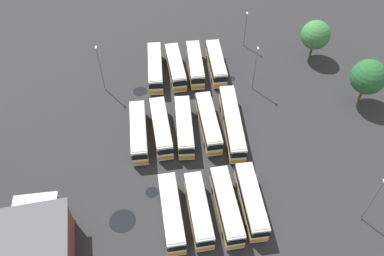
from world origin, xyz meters
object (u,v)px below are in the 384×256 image
(bus_row0_slot4, at_px, (216,63))
(bus_row1_slot2, at_px, (184,127))
(bus_row2_slot3, at_px, (227,206))
(depot_building, at_px, (22,246))
(bus_row0_slot1, at_px, (155,68))
(bus_row1_slot3, at_px, (208,123))
(lamp_post_far_corner, at_px, (245,28))
(lamp_post_mid_lot, at_px, (373,199))
(lamp_post_near_entrance, at_px, (100,67))
(tree_east_edge, at_px, (368,77))
(tree_west_edge, at_px, (316,35))
(lamp_post_by_building, at_px, (255,67))
(bus_row0_slot3, at_px, (195,65))
(bus_row1_slot1, at_px, (161,128))
(bus_row1_slot0, at_px, (139,132))
(bus_row2_slot2, at_px, (199,210))
(bus_row2_slot4, at_px, (251,201))
(bus_row0_slot2, at_px, (176,67))
(maintenance_shelter, at_px, (31,230))
(bus_row2_slot1, at_px, (172,213))

(bus_row0_slot4, distance_m, bus_row1_slot2, 16.72)
(bus_row2_slot3, relative_size, depot_building, 0.85)
(depot_building, bearing_deg, bus_row0_slot1, 154.02)
(bus_row1_slot3, bearing_deg, lamp_post_far_corner, 157.56)
(lamp_post_mid_lot, bearing_deg, lamp_post_far_corner, -164.87)
(lamp_post_near_entrance, bearing_deg, tree_east_edge, 82.80)
(bus_row1_slot2, distance_m, tree_west_edge, 31.68)
(lamp_post_by_building, xyz_separation_m, tree_west_edge, (-8.27, 12.73, 0.11))
(bus_row0_slot3, height_order, bus_row1_slot1, same)
(bus_row1_slot2, xyz_separation_m, tree_east_edge, (-5.80, 31.03, 3.75))
(bus_row0_slot4, xyz_separation_m, bus_row1_slot0, (15.99, -13.97, 0.00))
(bus_row0_slot4, xyz_separation_m, bus_row2_slot2, (30.55, -5.49, 0.00))
(bus_row0_slot1, distance_m, bus_row0_slot4, 11.31)
(bus_row2_slot4, bearing_deg, bus_row1_slot3, -162.74)
(bus_row2_slot4, xyz_separation_m, lamp_post_by_building, (-24.41, 4.24, 3.14))
(bus_row1_slot3, xyz_separation_m, tree_east_edge, (-5.19, 27.06, 3.75))
(depot_building, height_order, tree_west_edge, tree_west_edge)
(bus_row0_slot2, xyz_separation_m, bus_row1_slot3, (14.12, 4.84, 0.00))
(bus_row0_slot2, relative_size, maintenance_shelter, 0.98)
(bus_row1_slot0, bearing_deg, depot_building, -36.60)
(depot_building, relative_size, lamp_post_far_corner, 1.78)
(bus_row2_slot2, xyz_separation_m, tree_east_edge, (-21.04, 29.82, 3.75))
(lamp_post_by_building, bearing_deg, lamp_post_far_corner, 178.83)
(bus_row1_slot0, bearing_deg, bus_row2_slot2, 30.19)
(bus_row1_slot0, bearing_deg, bus_row1_slot2, 95.24)
(depot_building, bearing_deg, lamp_post_by_building, 131.07)
(bus_row0_slot3, relative_size, bus_row2_slot4, 0.95)
(bus_row0_slot3, relative_size, bus_row2_slot2, 0.98)
(bus_row2_slot1, bearing_deg, bus_row2_slot2, 92.91)
(lamp_post_far_corner, bearing_deg, depot_building, -39.15)
(bus_row0_slot4, height_order, bus_row2_slot2, same)
(lamp_post_near_entrance, relative_size, lamp_post_mid_lot, 1.02)
(bus_row1_slot3, xyz_separation_m, lamp_post_near_entrance, (-10.86, -17.76, 3.36))
(bus_row2_slot4, bearing_deg, depot_building, -79.87)
(bus_row2_slot4, bearing_deg, bus_row2_slot3, -80.10)
(bus_row0_slot1, distance_m, maintenance_shelter, 36.33)
(tree_west_edge, bearing_deg, bus_row2_slot4, -27.45)
(bus_row2_slot4, xyz_separation_m, tree_west_edge, (-32.68, 16.97, 3.25))
(bus_row1_slot3, relative_size, lamp_post_near_entrance, 1.20)
(bus_row2_slot1, relative_size, depot_building, 0.83)
(depot_building, height_order, lamp_post_mid_lot, lamp_post_mid_lot)
(bus_row0_slot4, bearing_deg, bus_row0_slot3, -88.31)
(bus_row1_slot2, bearing_deg, bus_row0_slot4, 156.37)
(bus_row1_slot3, relative_size, lamp_post_by_building, 1.26)
(bus_row0_slot2, relative_size, tree_west_edge, 1.35)
(maintenance_shelter, xyz_separation_m, tree_west_edge, (-36.45, 45.68, 0.96))
(bus_row0_slot4, height_order, bus_row2_slot4, same)
(bus_row2_slot3, bearing_deg, depot_building, -79.84)
(bus_row0_slot1, bearing_deg, bus_row1_slot0, -9.86)
(bus_row0_slot4, xyz_separation_m, bus_row1_slot3, (14.71, -2.73, 0.00))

